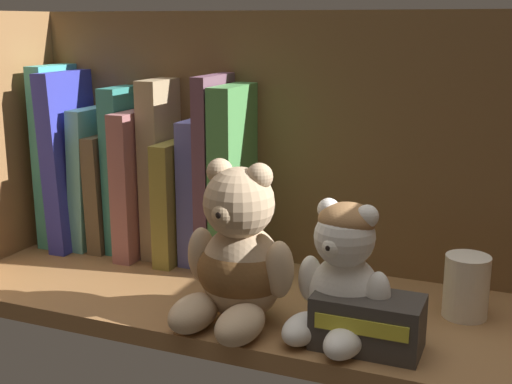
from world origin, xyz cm
name	(u,v)px	position (x,y,z in cm)	size (l,w,h in cm)	color
shelf_board	(280,309)	(0.00, 0.00, 1.00)	(77.01, 24.15, 2.00)	olive
shelf_back_panel	(317,151)	(0.00, 12.67, 16.77)	(79.41, 1.20, 33.55)	brown
book_0	(66,154)	(-35.80, 9.94, 14.31)	(2.41, 11.52, 24.62)	teal
book_1	(82,158)	(-33.10, 9.94, 13.95)	(2.49, 14.59, 23.91)	#3035A8
book_2	(98,176)	(-30.56, 9.94, 11.56)	(2.12, 11.00, 19.12)	#6BB9B0
book_3	(113,190)	(-28.17, 9.94, 9.83)	(2.17, 10.82, 15.67)	brown
book_4	(129,169)	(-25.56, 9.94, 13.02)	(2.57, 9.32, 22.04)	teal
book_5	(147,181)	(-22.79, 9.94, 11.60)	(2.50, 14.04, 19.21)	#9C5F5F
book_6	(165,168)	(-19.92, 9.94, 13.59)	(2.76, 9.28, 23.19)	tan
book_7	(185,197)	(-17.10, 9.94, 9.83)	(2.38, 13.57, 15.65)	olive
book_8	(204,189)	(-14.19, 9.94, 11.20)	(2.96, 9.90, 18.40)	#6A6EC5
book_9	(222,170)	(-11.60, 9.94, 14.03)	(1.74, 13.22, 24.07)	#694456
book_10	(241,176)	(-9.06, 9.94, 13.47)	(2.85, 13.36, 22.94)	#4F934D
teddy_bear_larger	(239,260)	(-2.14, -6.39, 8.62)	(12.43, 13.14, 16.84)	tan
teddy_bear_smaller	(342,275)	(8.70, -6.15, 8.50)	(10.46, 10.73, 13.71)	white
pillar_candle	(466,286)	(19.48, 3.60, 5.35)	(4.68, 4.68, 6.70)	silver
small_product_box	(368,322)	(11.64, -7.42, 4.64)	(10.25, 5.61, 5.27)	#38332D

